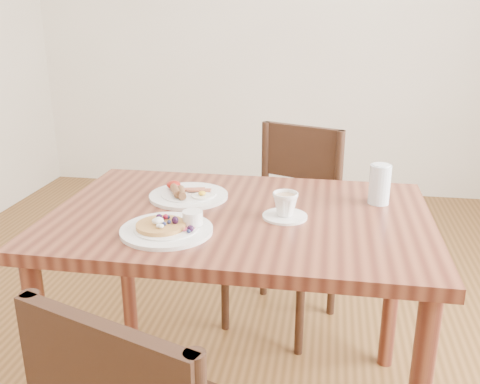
{
  "coord_description": "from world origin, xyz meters",
  "views": [
    {
      "loc": [
        0.27,
        -1.57,
        1.37
      ],
      "look_at": [
        0.0,
        0.0,
        0.82
      ],
      "focal_mm": 40.0,
      "sensor_mm": 36.0,
      "label": 1
    }
  ],
  "objects_px": {
    "breakfast_plate": "(187,194)",
    "water_glass": "(380,184)",
    "chair_far": "(287,218)",
    "dining_table": "(240,241)",
    "pancake_plate": "(168,227)",
    "teacup_saucer": "(285,207)"
  },
  "relations": [
    {
      "from": "chair_far",
      "to": "teacup_saucer",
      "type": "distance_m",
      "value": 0.71
    },
    {
      "from": "dining_table",
      "to": "teacup_saucer",
      "type": "xyz_separation_m",
      "value": [
        0.14,
        -0.02,
        0.13
      ]
    },
    {
      "from": "pancake_plate",
      "to": "water_glass",
      "type": "bearing_deg",
      "value": 29.64
    },
    {
      "from": "breakfast_plate",
      "to": "chair_far",
      "type": "bearing_deg",
      "value": 59.27
    },
    {
      "from": "dining_table",
      "to": "pancake_plate",
      "type": "bearing_deg",
      "value": -133.77
    },
    {
      "from": "dining_table",
      "to": "chair_far",
      "type": "bearing_deg",
      "value": 80.64
    },
    {
      "from": "chair_far",
      "to": "breakfast_plate",
      "type": "xyz_separation_m",
      "value": [
        -0.31,
        -0.52,
        0.27
      ]
    },
    {
      "from": "dining_table",
      "to": "breakfast_plate",
      "type": "bearing_deg",
      "value": 150.74
    },
    {
      "from": "teacup_saucer",
      "to": "water_glass",
      "type": "xyz_separation_m",
      "value": [
        0.3,
        0.18,
        0.03
      ]
    },
    {
      "from": "pancake_plate",
      "to": "breakfast_plate",
      "type": "relative_size",
      "value": 1.0
    },
    {
      "from": "chair_far",
      "to": "teacup_saucer",
      "type": "height_order",
      "value": "chair_far"
    },
    {
      "from": "dining_table",
      "to": "pancake_plate",
      "type": "xyz_separation_m",
      "value": [
        -0.18,
        -0.19,
        0.11
      ]
    },
    {
      "from": "dining_table",
      "to": "teacup_saucer",
      "type": "relative_size",
      "value": 8.57
    },
    {
      "from": "breakfast_plate",
      "to": "water_glass",
      "type": "bearing_deg",
      "value": 4.58
    },
    {
      "from": "dining_table",
      "to": "chair_far",
      "type": "xyz_separation_m",
      "value": [
        0.1,
        0.63,
        -0.16
      ]
    },
    {
      "from": "water_glass",
      "to": "breakfast_plate",
      "type": "bearing_deg",
      "value": -175.42
    },
    {
      "from": "teacup_saucer",
      "to": "water_glass",
      "type": "height_order",
      "value": "water_glass"
    },
    {
      "from": "pancake_plate",
      "to": "teacup_saucer",
      "type": "distance_m",
      "value": 0.37
    },
    {
      "from": "dining_table",
      "to": "breakfast_plate",
      "type": "distance_m",
      "value": 0.26
    },
    {
      "from": "dining_table",
      "to": "breakfast_plate",
      "type": "relative_size",
      "value": 4.44
    },
    {
      "from": "breakfast_plate",
      "to": "teacup_saucer",
      "type": "bearing_deg",
      "value": -20.61
    },
    {
      "from": "dining_table",
      "to": "breakfast_plate",
      "type": "xyz_separation_m",
      "value": [
        -0.2,
        0.11,
        0.11
      ]
    }
  ]
}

